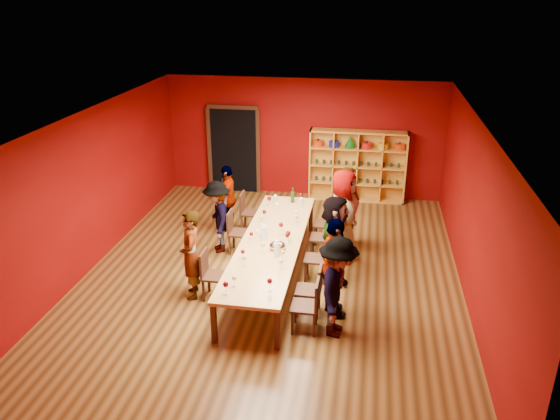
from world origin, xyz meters
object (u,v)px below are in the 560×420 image
object	(u,v)px
chair_person_left_1	(210,272)
person_right_4	(349,207)
person_left_1	(191,255)
wine_bottle	(293,197)
chair_person_right_3	(325,235)
chair_person_right_0	(310,303)
chair_person_left_4	(247,210)
chair_person_right_4	(328,222)
chair_person_left_3	(235,230)
person_right_1	(334,269)
chair_person_right_2	(320,256)
person_left_4	(228,198)
spittoon_bowl	(277,246)
person_right_0	(338,287)
tasting_table	(271,243)
person_left_3	(217,217)
shelving_unit	(357,162)
person_right_2	(334,240)
person_right_3	(343,216)
chair_person_right_1	(313,287)

from	to	relation	value
chair_person_left_1	person_right_4	bearing A→B (deg)	48.19
person_left_1	wine_bottle	size ratio (longest dim) A/B	4.84
chair_person_right_3	wine_bottle	size ratio (longest dim) A/B	2.67
person_left_1	chair_person_right_0	world-z (taller)	person_left_1
chair_person_left_4	chair_person_right_4	xyz separation A→B (m)	(1.82, -0.34, 0.00)
chair_person_left_3	person_right_1	world-z (taller)	person_right_1
person_right_4	wine_bottle	xyz separation A→B (m)	(-1.23, 0.33, 0.02)
wine_bottle	chair_person_left_3	bearing A→B (deg)	-134.14
chair_person_right_2	person_left_4	bearing A→B (deg)	139.36
person_left_4	spittoon_bowl	distance (m)	2.74
chair_person_left_3	person_right_0	world-z (taller)	person_right_0
tasting_table	person_left_1	size ratio (longest dim) A/B	2.79
tasting_table	person_left_3	xyz separation A→B (m)	(-1.28, 0.89, 0.05)
wine_bottle	shelving_unit	bearing A→B (deg)	61.53
chair_person_right_3	chair_person_left_3	bearing A→B (deg)	-178.31
shelving_unit	person_left_1	world-z (taller)	shelving_unit
person_right_0	person_right_2	world-z (taller)	person_right_2
chair_person_right_3	shelving_unit	bearing A→B (deg)	81.79
person_right_1	person_right_3	size ratio (longest dim) A/B	0.93
person_left_4	wine_bottle	bearing A→B (deg)	84.31
person_right_2	wine_bottle	world-z (taller)	person_right_2
chair_person_right_1	person_left_3	bearing A→B (deg)	137.52
tasting_table	person_left_3	distance (m)	1.56
person_left_1	chair_person_right_4	world-z (taller)	person_left_1
person_right_2	person_right_4	world-z (taller)	person_right_4
chair_person_left_1	chair_person_left_4	distance (m)	2.86
chair_person_right_1	chair_person_right_3	bearing A→B (deg)	90.00
chair_person_right_2	spittoon_bowl	world-z (taller)	spittoon_bowl
chair_person_left_4	chair_person_left_1	bearing A→B (deg)	-90.00
person_right_2	person_left_4	bearing A→B (deg)	47.73
chair_person_left_1	person_right_0	size ratio (longest dim) A/B	0.54
person_right_0	chair_person_right_4	world-z (taller)	person_right_0
shelving_unit	chair_person_left_1	bearing A→B (deg)	-113.84
tasting_table	person_left_4	size ratio (longest dim) A/B	3.00
chair_person_right_4	chair_person_left_4	bearing A→B (deg)	169.34
shelving_unit	chair_person_right_1	distance (m)	5.47
chair_person_left_1	chair_person_left_4	world-z (taller)	same
wine_bottle	chair_person_right_1	bearing A→B (deg)	-75.28
chair_person_right_0	chair_person_right_2	xyz separation A→B (m)	(0.00, 1.63, 0.00)
chair_person_left_3	chair_person_right_2	world-z (taller)	same
shelving_unit	chair_person_right_3	size ratio (longest dim) A/B	2.70
chair_person_left_4	chair_person_right_0	distance (m)	4.00
person_right_4	spittoon_bowl	bearing A→B (deg)	163.97
shelving_unit	chair_person_left_4	world-z (taller)	shelving_unit
person_left_4	person_right_4	world-z (taller)	person_right_4
tasting_table	person_right_1	world-z (taller)	person_right_1
person_right_1	person_right_2	xyz separation A→B (m)	(-0.08, 1.14, -0.03)
chair_person_right_1	person_right_1	distance (m)	0.50
chair_person_left_1	chair_person_right_1	size ratio (longest dim) A/B	1.00
person_right_3	chair_person_right_4	world-z (taller)	person_right_3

